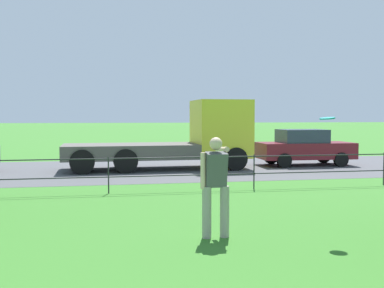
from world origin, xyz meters
The scene contains 6 objects.
street_strip centered at (0.00, 17.29, 0.00)m, with size 80.00×7.94×0.01m, color #4C4C51.
park_fence centered at (0.00, 11.81, 0.67)m, with size 28.94×0.04×1.00m.
person_thrower centered at (-0.26, 6.88, 0.94)m, with size 0.51×0.79×1.74m.
frisbee centered at (1.73, 6.75, 2.06)m, with size 0.35×0.35×0.05m.
flatbed_truck_far_right centered at (0.98, 17.31, 1.22)m, with size 7.35×2.57×2.75m.
car_maroon_left centered at (6.21, 17.57, 0.78)m, with size 4.03×1.87×1.54m.
Camera 1 is at (-2.09, -0.73, 2.10)m, focal length 42.79 mm.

